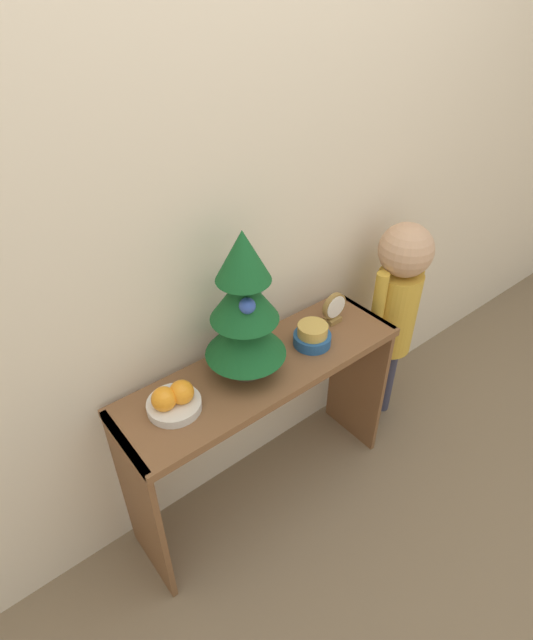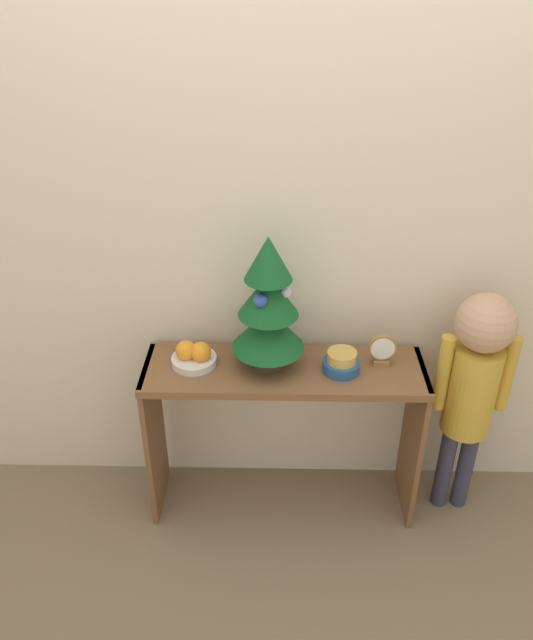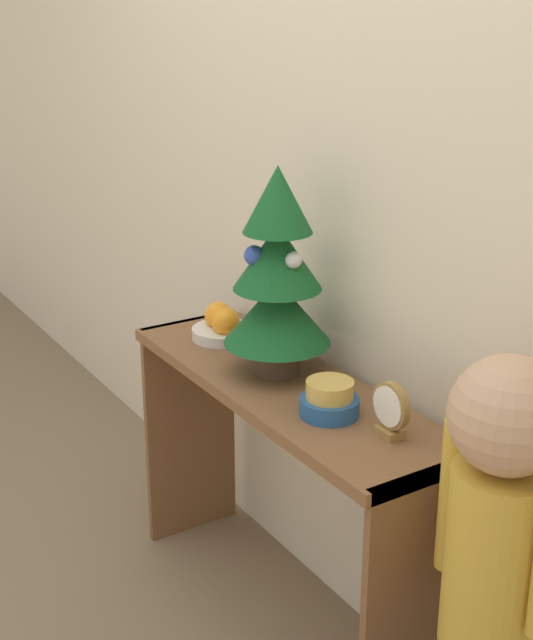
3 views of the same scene
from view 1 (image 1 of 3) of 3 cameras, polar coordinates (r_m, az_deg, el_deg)
The scene contains 8 objects.
ground_plane at distance 2.16m, azimuth 2.58°, elevation -21.37°, with size 12.00×12.00×0.00m, color #7A664C.
back_wall at distance 1.55m, azimuth -5.30°, elevation 14.46°, with size 7.00×0.05×2.50m, color beige.
console_table at distance 1.82m, azimuth -0.32°, elevation -9.08°, with size 1.05×0.32×0.69m.
mini_tree at distance 1.53m, azimuth -2.53°, elevation 1.28°, with size 0.27×0.27×0.52m.
fruit_bowl at distance 1.56m, azimuth -10.58°, elevation -9.00°, with size 0.17×0.17×0.09m.
singing_bowl at distance 1.78m, azimuth 5.25°, elevation -1.79°, with size 0.14×0.14×0.08m.
desk_clock at distance 1.88m, azimuth 7.73°, elevation 1.32°, with size 0.11×0.04×0.13m.
child_figure at distance 2.14m, azimuth 14.66°, elevation 2.26°, with size 0.29×0.22×1.00m.
Camera 1 is at (-0.79, -0.84, 1.83)m, focal length 28.00 mm.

